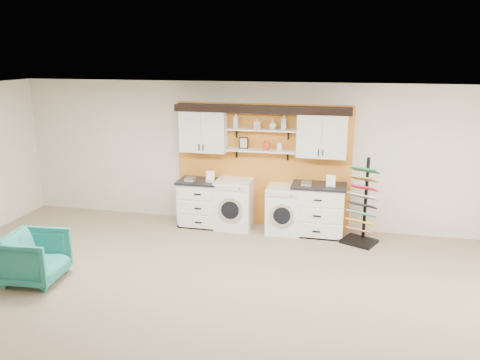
% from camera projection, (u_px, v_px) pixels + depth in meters
% --- Properties ---
extents(floor, '(10.00, 10.00, 0.00)m').
position_uv_depth(floor, '(203.00, 335.00, 5.69)').
color(floor, '#88735C').
rests_on(floor, ground).
extents(ceiling, '(10.00, 10.00, 0.00)m').
position_uv_depth(ceiling, '(198.00, 104.00, 4.96)').
color(ceiling, white).
rests_on(ceiling, wall_back).
extents(wall_back, '(10.00, 0.00, 10.00)m').
position_uv_depth(wall_back, '(263.00, 155.00, 9.09)').
color(wall_back, beige).
rests_on(wall_back, floor).
extents(accent_panel, '(3.40, 0.07, 2.40)m').
position_uv_depth(accent_panel, '(262.00, 166.00, 9.11)').
color(accent_panel, orange).
rests_on(accent_panel, wall_back).
extents(upper_cabinet_left, '(0.90, 0.35, 0.84)m').
position_uv_depth(upper_cabinet_left, '(204.00, 130.00, 9.01)').
color(upper_cabinet_left, white).
rests_on(upper_cabinet_left, wall_back).
extents(upper_cabinet_right, '(0.90, 0.35, 0.84)m').
position_uv_depth(upper_cabinet_right, '(322.00, 135.00, 8.52)').
color(upper_cabinet_right, white).
rests_on(upper_cabinet_right, wall_back).
extents(shelf_lower, '(1.32, 0.28, 0.03)m').
position_uv_depth(shelf_lower, '(261.00, 151.00, 8.87)').
color(shelf_lower, white).
rests_on(shelf_lower, wall_back).
extents(shelf_upper, '(1.32, 0.28, 0.03)m').
position_uv_depth(shelf_upper, '(261.00, 130.00, 8.76)').
color(shelf_upper, white).
rests_on(shelf_upper, wall_back).
extents(crown_molding, '(3.30, 0.41, 0.13)m').
position_uv_depth(crown_molding, '(262.00, 108.00, 8.67)').
color(crown_molding, black).
rests_on(crown_molding, wall_back).
extents(picture_frame, '(0.18, 0.02, 0.22)m').
position_uv_depth(picture_frame, '(244.00, 143.00, 8.95)').
color(picture_frame, black).
rests_on(picture_frame, shelf_lower).
extents(canister_red, '(0.11, 0.11, 0.16)m').
position_uv_depth(canister_red, '(266.00, 146.00, 8.82)').
color(canister_red, red).
rests_on(canister_red, shelf_lower).
extents(canister_cream, '(0.10, 0.10, 0.14)m').
position_uv_depth(canister_cream, '(279.00, 147.00, 8.77)').
color(canister_cream, silver).
rests_on(canister_cream, shelf_lower).
extents(base_cabinet_left, '(0.94, 0.66, 0.92)m').
position_uv_depth(base_cabinet_left, '(203.00, 203.00, 9.24)').
color(base_cabinet_left, white).
rests_on(base_cabinet_left, floor).
extents(base_cabinet_right, '(1.00, 0.66, 0.98)m').
position_uv_depth(base_cabinet_right, '(318.00, 210.00, 8.75)').
color(base_cabinet_right, white).
rests_on(base_cabinet_right, floor).
extents(washer, '(0.69, 0.71, 0.96)m').
position_uv_depth(washer, '(234.00, 204.00, 9.09)').
color(washer, white).
rests_on(washer, floor).
extents(dryer, '(0.64, 0.71, 0.90)m').
position_uv_depth(dryer, '(284.00, 209.00, 8.89)').
color(dryer, white).
rests_on(dryer, floor).
extents(sample_rack, '(0.71, 0.66, 1.55)m').
position_uv_depth(sample_rack, '(361.00, 216.00, 8.35)').
color(sample_rack, black).
rests_on(sample_rack, floor).
extents(armchair, '(0.88, 0.86, 0.75)m').
position_uv_depth(armchair, '(35.00, 258.00, 6.97)').
color(armchair, '#218378').
rests_on(armchair, floor).
extents(soap_bottle_a, '(0.14, 0.14, 0.29)m').
position_uv_depth(soap_bottle_a, '(236.00, 120.00, 8.82)').
color(soap_bottle_a, silver).
rests_on(soap_bottle_a, shelf_upper).
extents(soap_bottle_b, '(0.12, 0.12, 0.20)m').
position_uv_depth(soap_bottle_b, '(257.00, 124.00, 8.75)').
color(soap_bottle_b, silver).
rests_on(soap_bottle_b, shelf_upper).
extents(soap_bottle_c, '(0.19, 0.19, 0.18)m').
position_uv_depth(soap_bottle_c, '(273.00, 124.00, 8.69)').
color(soap_bottle_c, silver).
rests_on(soap_bottle_c, shelf_upper).
extents(soap_bottle_d, '(0.15, 0.15, 0.28)m').
position_uv_depth(soap_bottle_d, '(284.00, 122.00, 8.63)').
color(soap_bottle_d, silver).
rests_on(soap_bottle_d, shelf_upper).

